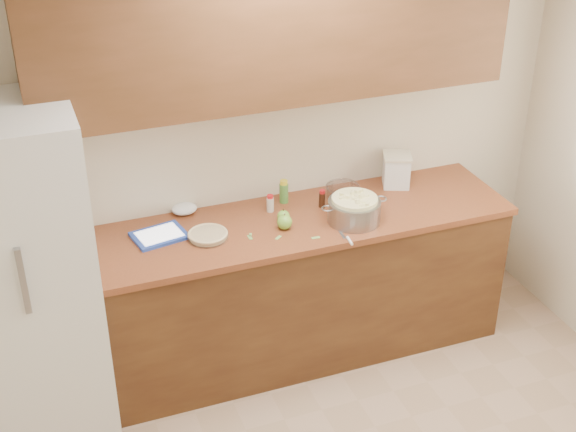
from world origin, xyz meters
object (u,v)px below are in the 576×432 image
object	(u,v)px
pie	(208,235)
tablet	(159,235)
flour_canister	(396,170)
colander	(354,210)

from	to	relation	value
pie	tablet	xyz separation A→B (m)	(-0.25, 0.10, -0.01)
pie	tablet	world-z (taller)	pie
pie	flour_canister	world-z (taller)	flour_canister
pie	colander	size ratio (longest dim) A/B	0.57
flour_canister	tablet	xyz separation A→B (m)	(-1.50, -0.11, -0.09)
pie	colander	world-z (taller)	colander
colander	tablet	size ratio (longest dim) A/B	1.26
pie	flour_canister	bearing A→B (deg)	9.72
colander	flour_canister	world-z (taller)	flour_canister
colander	tablet	xyz separation A→B (m)	(-1.07, 0.21, -0.06)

